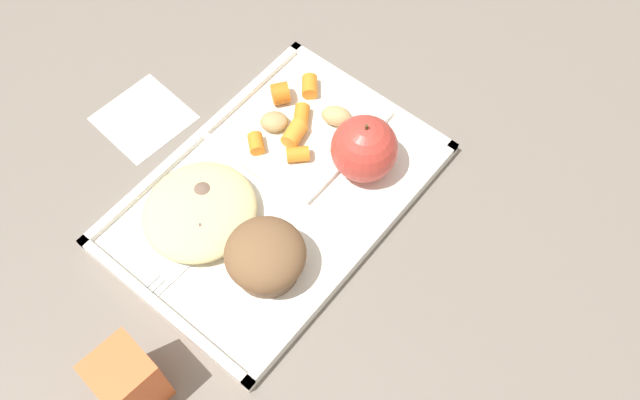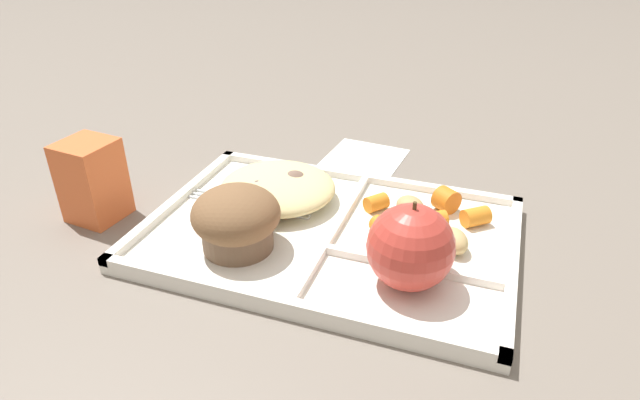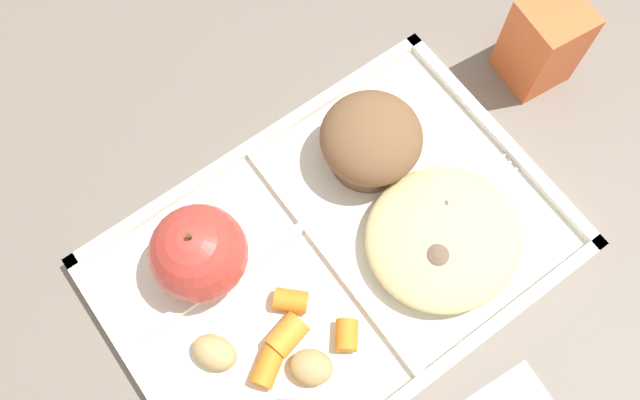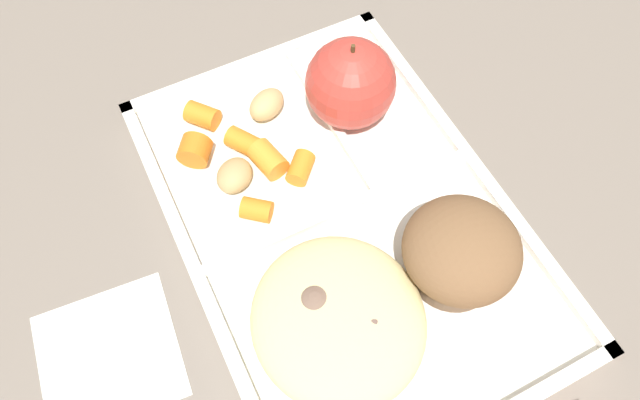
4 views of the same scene
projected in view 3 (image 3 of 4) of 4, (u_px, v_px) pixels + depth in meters
The scene contains 15 objects.
ground at pixel (336, 258), 0.60m from camera, with size 6.00×6.00×0.00m, color slate.
lunch_tray at pixel (335, 256), 0.59m from camera, with size 0.39×0.26×0.02m.
green_apple at pixel (199, 253), 0.54m from camera, with size 0.08×0.08×0.09m.
bran_muffin at pixel (371, 141), 0.59m from camera, with size 0.09×0.09×0.07m.
carrot_slice_center at pixel (347, 335), 0.55m from camera, with size 0.02×0.02×0.03m, color orange.
carrot_slice_near_corner at pixel (269, 363), 0.54m from camera, with size 0.02×0.02×0.04m, color orange.
carrot_slice_back at pixel (291, 300), 0.56m from camera, with size 0.02×0.02×0.03m, color orange.
carrot_slice_small at pixel (287, 335), 0.55m from camera, with size 0.02×0.02×0.03m, color orange.
potato_chunk_browned at pixel (215, 352), 0.54m from camera, with size 0.04×0.03×0.02m, color tan.
potato_chunk_wedge at pixel (311, 367), 0.54m from camera, with size 0.03×0.04×0.02m, color tan.
egg_noodle_pile at pixel (443, 238), 0.57m from camera, with size 0.14×0.13×0.03m, color beige.
meatball_front at pixel (435, 259), 0.57m from camera, with size 0.04×0.04×0.04m, color #755B4C.
meatball_center at pixel (443, 211), 0.58m from camera, with size 0.03×0.03×0.03m, color brown.
plastic_fork at pixel (454, 201), 0.60m from camera, with size 0.15×0.02×0.00m.
milk_carton at pixel (543, 43), 0.62m from camera, with size 0.06×0.06×0.09m, color orange.
Camera 3 is at (-0.11, -0.13, 0.57)m, focal length 38.11 mm.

